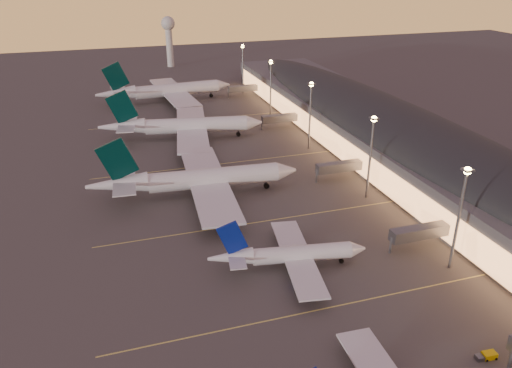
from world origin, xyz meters
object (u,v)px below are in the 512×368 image
at_px(radar_tower, 169,33).
at_px(baggage_tug_b, 487,356).
at_px(airliner_wide_far, 166,91).
at_px(airliner_wide_mid, 182,126).
at_px(airliner_wide_near, 196,180).
at_px(airliner_narrow_north, 288,255).

relative_size(radar_tower, baggage_tug_b, 8.00).
bearing_deg(airliner_wide_far, radar_tower, 75.27).
distance_m(airliner_wide_mid, airliner_wide_far, 59.44).
xyz_separation_m(airliner_wide_mid, radar_tower, (18.14, 148.88, 16.48)).
bearing_deg(airliner_wide_far, baggage_tug_b, -86.04).
bearing_deg(baggage_tug_b, airliner_wide_far, 102.84).
relative_size(airliner_wide_far, baggage_tug_b, 16.93).
height_order(airliner_wide_far, baggage_tug_b, airliner_wide_far).
height_order(airliner_wide_mid, airliner_wide_far, airliner_wide_far).
bearing_deg(airliner_wide_far, airliner_wide_near, -98.28).
height_order(radar_tower, baggage_tug_b, radar_tower).
bearing_deg(airliner_narrow_north, airliner_wide_near, 114.99).
xyz_separation_m(airliner_narrow_north, airliner_wide_mid, (-7.57, 99.41, 1.89)).
bearing_deg(baggage_tug_b, radar_tower, 97.03).
bearing_deg(airliner_wide_far, airliner_narrow_north, -92.60).
bearing_deg(airliner_wide_mid, baggage_tug_b, -67.73).
bearing_deg(radar_tower, baggage_tug_b, -87.28).
distance_m(airliner_narrow_north, radar_tower, 249.19).
distance_m(airliner_narrow_north, airliner_wide_far, 158.91).
bearing_deg(airliner_wide_near, baggage_tug_b, -62.08).
bearing_deg(airliner_wide_mid, radar_tower, 92.38).
distance_m(airliner_wide_near, baggage_tug_b, 92.14).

